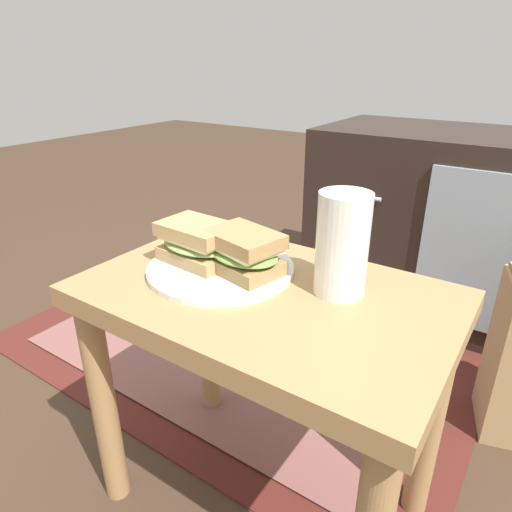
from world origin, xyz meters
The scene contains 8 objects.
ground_plane centered at (0.00, 0.00, 0.00)m, with size 8.00×8.00×0.00m, color #3D2B1E.
side_table centered at (0.00, 0.00, 0.37)m, with size 0.56×0.36×0.46m.
tv_cabinet centered at (0.15, 0.95, 0.29)m, with size 0.96×0.46×0.58m.
area_rug centered at (-0.34, 0.39, 0.00)m, with size 1.30×0.86×0.01m.
plate centered at (-0.09, 0.01, 0.47)m, with size 0.24×0.24×0.01m, color silver.
sandwich_front centered at (-0.14, 0.01, 0.50)m, with size 0.14×0.10×0.07m.
sandwich_back centered at (-0.05, 0.02, 0.50)m, with size 0.14×0.11×0.07m.
beer_glass centered at (0.10, 0.05, 0.53)m, with size 0.08×0.08×0.15m.
Camera 1 is at (0.33, -0.51, 0.79)m, focal length 31.75 mm.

